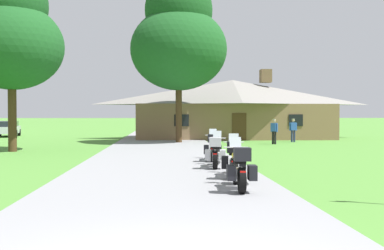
# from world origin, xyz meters

# --- Properties ---
(ground_plane) EXTENTS (500.00, 500.00, 0.00)m
(ground_plane) POSITION_xyz_m (0.00, 20.00, 0.00)
(ground_plane) COLOR #4C8433
(asphalt_driveway) EXTENTS (6.40, 80.00, 0.06)m
(asphalt_driveway) POSITION_xyz_m (0.00, 18.00, 0.03)
(asphalt_driveway) COLOR gray
(asphalt_driveway) RESTS_ON ground
(motorcycle_yellow_nearest_to_camera) EXTENTS (0.78, 2.08, 1.30)m
(motorcycle_yellow_nearest_to_camera) POSITION_xyz_m (1.97, 6.01, 0.61)
(motorcycle_yellow_nearest_to_camera) COLOR black
(motorcycle_yellow_nearest_to_camera) RESTS_ON asphalt_driveway
(motorcycle_yellow_second_in_row) EXTENTS (0.93, 2.08, 1.30)m
(motorcycle_yellow_second_in_row) POSITION_xyz_m (2.19, 8.32, 0.61)
(motorcycle_yellow_second_in_row) COLOR black
(motorcycle_yellow_second_in_row) RESTS_ON asphalt_driveway
(motorcycle_yellow_third_in_row) EXTENTS (0.94, 2.07, 1.30)m
(motorcycle_yellow_third_in_row) POSITION_xyz_m (1.95, 10.83, 0.61)
(motorcycle_yellow_third_in_row) COLOR black
(motorcycle_yellow_third_in_row) RESTS_ON asphalt_driveway
(motorcycle_white_farthest_in_row) EXTENTS (0.87, 2.08, 1.30)m
(motorcycle_white_farthest_in_row) POSITION_xyz_m (2.11, 13.24, 0.61)
(motorcycle_white_farthest_in_row) COLOR black
(motorcycle_white_farthest_in_row) RESTS_ON asphalt_driveway
(stone_lodge) EXTENTS (16.68, 7.12, 5.79)m
(stone_lodge) POSITION_xyz_m (5.87, 31.82, 2.52)
(stone_lodge) COLOR brown
(stone_lodge) RESTS_ON ground
(bystander_blue_shirt_near_lodge) EXTENTS (0.55, 0.22, 1.69)m
(bystander_blue_shirt_near_lodge) POSITION_xyz_m (9.41, 26.26, 0.95)
(bystander_blue_shirt_near_lodge) COLOR navy
(bystander_blue_shirt_near_lodge) RESTS_ON ground
(bystander_blue_shirt_beside_signpost) EXTENTS (0.41, 0.42, 1.69)m
(bystander_blue_shirt_beside_signpost) POSITION_xyz_m (7.47, 24.12, 0.95)
(bystander_blue_shirt_beside_signpost) COLOR black
(bystander_blue_shirt_beside_signpost) RESTS_ON ground
(tree_left_near) EXTENTS (5.46, 5.46, 9.86)m
(tree_left_near) POSITION_xyz_m (-8.00, 19.18, 6.27)
(tree_left_near) COLOR #422D19
(tree_left_near) RESTS_ON ground
(tree_by_lodge_front) EXTENTS (6.68, 6.68, 11.67)m
(tree_by_lodge_front) POSITION_xyz_m (1.14, 25.67, 7.29)
(tree_by_lodge_front) COLOR #422D19
(tree_by_lodge_front) RESTS_ON ground
(parked_silver_suv_far_left) EXTENTS (2.75, 4.88, 1.40)m
(parked_silver_suv_far_left) POSITION_xyz_m (-13.94, 35.85, 0.78)
(parked_silver_suv_far_left) COLOR #ADAFB7
(parked_silver_suv_far_left) RESTS_ON ground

